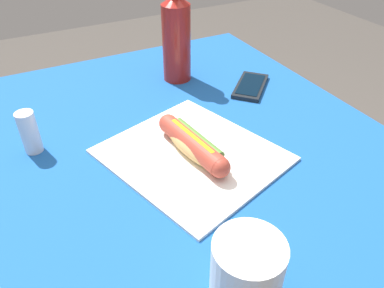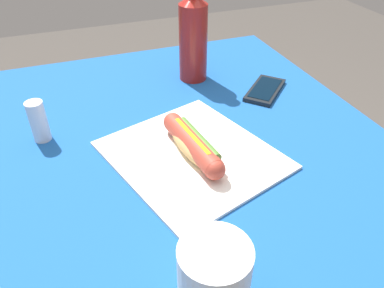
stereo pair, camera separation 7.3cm
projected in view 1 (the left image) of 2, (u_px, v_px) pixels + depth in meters
name	position (u px, v px, depth m)	size (l,w,h in m)	color
dining_table	(163.00, 195.00, 0.87)	(0.97, 0.94, 0.76)	brown
paper_wrapper	(192.00, 155.00, 0.75)	(0.32, 0.29, 0.01)	white
hot_dog	(192.00, 144.00, 0.73)	(0.21, 0.07, 0.05)	tan
cell_phone	(251.00, 86.00, 0.98)	(0.15, 0.15, 0.01)	black
soda_bottle	(176.00, 37.00, 0.96)	(0.07, 0.07, 0.26)	maroon
drinking_cup	(246.00, 278.00, 0.46)	(0.09, 0.09, 0.12)	white
salt_shaker	(29.00, 132.00, 0.74)	(0.04, 0.04, 0.09)	silver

